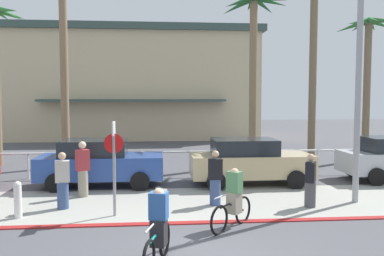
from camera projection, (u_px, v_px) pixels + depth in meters
The scene contains 20 objects.
ground_plane at pixel (175, 170), 18.24m from camera, with size 80.00×80.00×0.00m, color #4C4C51.
sidewalk_strip at pixel (185, 203), 12.47m from camera, with size 44.00×4.00×0.02m, color #9E9E93.
curb_paint at pixel (190, 223), 10.49m from camera, with size 44.00×0.24×0.03m, color maroon.
building_backdrop at pixel (136, 84), 33.62m from camera, with size 19.46×9.47×8.56m.
rail_fence at pixel (177, 156), 16.68m from camera, with size 25.87×0.08×1.04m.
stop_sign_bike_lane at pixel (114, 155), 10.98m from camera, with size 0.52×0.56×2.56m.
bollard_0 at pixel (18, 199), 10.86m from camera, with size 0.20×0.20×1.00m.
streetlight_curb at pixel (363, 61), 12.02m from camera, with size 0.24×2.54×7.50m.
palm_tree_3 at pixel (63, 16), 18.52m from camera, with size 2.86×3.53×9.31m.
palm_tree_4 at pixel (254, 37), 19.32m from camera, with size 3.00×3.06×8.00m.
palm_tree_5 at pixel (315, 18), 19.57m from camera, with size 3.61×2.99×9.36m.
palm_tree_6 at pixel (368, 54), 20.81m from camera, with size 2.87×3.16×7.24m.
car_blue_1 at pixel (100, 162), 14.80m from camera, with size 4.40×2.02×1.69m.
car_tan_2 at pixel (249, 161), 15.10m from camera, with size 4.40×2.02×1.69m.
cyclist_teal_0 at pixel (158, 229), 7.87m from camera, with size 0.56×1.77×1.50m.
cyclist_black_1 at pixel (233, 200), 10.11m from camera, with size 1.27×1.39×1.50m.
pedestrian_0 at pixel (63, 183), 11.76m from camera, with size 0.44×0.38×1.65m.
pedestrian_1 at pixel (310, 183), 11.94m from camera, with size 0.43×0.48×1.58m.
pedestrian_2 at pixel (83, 171), 13.20m from camera, with size 0.48×0.44×1.80m.
pedestrian_3 at pixel (215, 180), 12.17m from camera, with size 0.40×0.32×1.64m.
Camera 1 is at (-0.87, -8.04, 3.20)m, focal length 38.58 mm.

